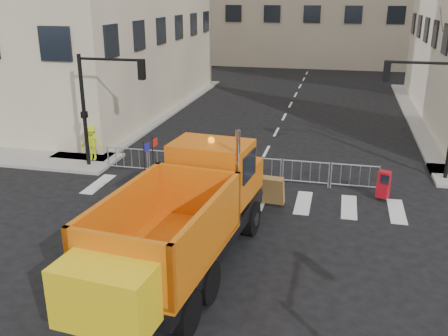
% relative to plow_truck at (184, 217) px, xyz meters
% --- Properties ---
extents(ground, '(120.00, 120.00, 0.00)m').
position_rel_plow_truck_xyz_m(ground, '(0.53, 0.68, -1.86)').
color(ground, black).
rests_on(ground, ground).
extents(sidewalk_back, '(64.00, 5.00, 0.15)m').
position_rel_plow_truck_xyz_m(sidewalk_back, '(0.53, 9.18, -1.78)').
color(sidewalk_back, gray).
rests_on(sidewalk_back, ground).
extents(traffic_light_left, '(0.18, 0.18, 5.40)m').
position_rel_plow_truck_xyz_m(traffic_light_left, '(-7.47, 8.18, 0.84)').
color(traffic_light_left, black).
rests_on(traffic_light_left, ground).
extents(crowd_barriers, '(12.60, 0.60, 1.10)m').
position_rel_plow_truck_xyz_m(crowd_barriers, '(-0.22, 8.28, -1.31)').
color(crowd_barriers, '#9EA0A5').
rests_on(crowd_barriers, ground).
extents(plow_truck, '(4.08, 10.98, 4.17)m').
position_rel_plow_truck_xyz_m(plow_truck, '(0.00, 0.00, 0.00)').
color(plow_truck, black).
rests_on(plow_truck, ground).
extents(cop_a, '(0.88, 0.80, 2.01)m').
position_rel_plow_truck_xyz_m(cop_a, '(-0.49, 6.93, -0.85)').
color(cop_a, black).
rests_on(cop_a, ground).
extents(cop_b, '(1.23, 1.11, 2.07)m').
position_rel_plow_truck_xyz_m(cop_b, '(0.78, 4.86, -0.82)').
color(cop_b, black).
rests_on(cop_b, ground).
extents(cop_c, '(1.01, 1.02, 1.73)m').
position_rel_plow_truck_xyz_m(cop_c, '(1.22, 4.37, -0.99)').
color(cop_c, black).
rests_on(cop_c, ground).
extents(worker, '(1.16, 0.69, 1.75)m').
position_rel_plow_truck_xyz_m(worker, '(-7.60, 8.85, -0.83)').
color(worker, '#B8D218').
rests_on(worker, sidewalk_back).
extents(newspaper_box, '(0.57, 0.54, 1.10)m').
position_rel_plow_truck_xyz_m(newspaper_box, '(6.13, 7.18, -1.16)').
color(newspaper_box, '#A20C17').
rests_on(newspaper_box, sidewalk_back).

